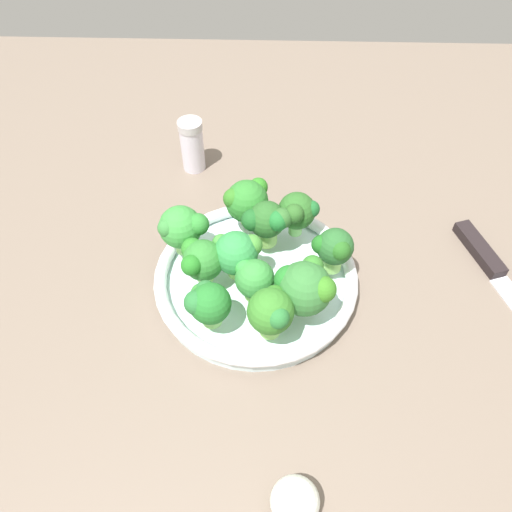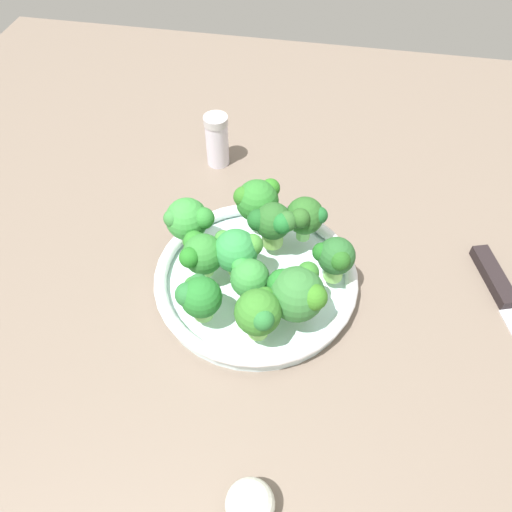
{
  "view_description": "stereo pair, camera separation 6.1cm",
  "coord_description": "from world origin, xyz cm",
  "px_view_note": "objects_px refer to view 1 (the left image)",
  "views": [
    {
      "loc": [
        40.89,
        3.59,
        52.67
      ],
      "look_at": [
        0.99,
        2.38,
        5.93
      ],
      "focal_mm": 35.65,
      "sensor_mm": 36.0,
      "label": 1
    },
    {
      "loc": [
        40.23,
        9.7,
        52.67
      ],
      "look_at": [
        0.99,
        2.38,
        5.93
      ],
      "focal_mm": 35.65,
      "sensor_mm": 36.0,
      "label": 2
    }
  ],
  "objects_px": {
    "bowl": "(256,279)",
    "pepper_shaker": "(192,145)",
    "broccoli_floret_6": "(201,260)",
    "garlic_bulb": "(295,501)",
    "broccoli_floret_8": "(304,287)",
    "knife": "(499,276)",
    "broccoli_floret_0": "(247,201)",
    "broccoli_floret_1": "(334,246)",
    "broccoli_floret_7": "(182,228)",
    "broccoli_floret_9": "(253,278)",
    "broccoli_floret_3": "(268,221)",
    "broccoli_floret_4": "(271,312)",
    "broccoli_floret_10": "(237,253)",
    "broccoli_floret_5": "(298,212)",
    "broccoli_floret_2": "(207,302)"
  },
  "relations": [
    {
      "from": "bowl",
      "to": "pepper_shaker",
      "type": "bearing_deg",
      "value": -155.83
    },
    {
      "from": "broccoli_floret_6",
      "to": "garlic_bulb",
      "type": "xyz_separation_m",
      "value": [
        0.25,
        0.11,
        -0.04
      ]
    },
    {
      "from": "broccoli_floret_6",
      "to": "pepper_shaker",
      "type": "height_order",
      "value": "broccoli_floret_6"
    },
    {
      "from": "broccoli_floret_8",
      "to": "knife",
      "type": "distance_m",
      "value": 0.28
    },
    {
      "from": "broccoli_floret_0",
      "to": "broccoli_floret_1",
      "type": "bearing_deg",
      "value": 55.05
    },
    {
      "from": "broccoli_floret_7",
      "to": "broccoli_floret_8",
      "type": "bearing_deg",
      "value": 60.43
    },
    {
      "from": "broccoli_floret_1",
      "to": "broccoli_floret_6",
      "type": "xyz_separation_m",
      "value": [
        0.02,
        -0.16,
        -0.0
      ]
    },
    {
      "from": "broccoli_floret_1",
      "to": "broccoli_floret_0",
      "type": "bearing_deg",
      "value": -124.95
    },
    {
      "from": "broccoli_floret_9",
      "to": "broccoli_floret_1",
      "type": "bearing_deg",
      "value": 115.88
    },
    {
      "from": "broccoli_floret_3",
      "to": "broccoli_floret_4",
      "type": "bearing_deg",
      "value": 2.65
    },
    {
      "from": "broccoli_floret_3",
      "to": "knife",
      "type": "xyz_separation_m",
      "value": [
        0.03,
        0.3,
        -0.06
      ]
    },
    {
      "from": "broccoli_floret_3",
      "to": "garlic_bulb",
      "type": "xyz_separation_m",
      "value": [
        0.32,
        0.03,
        -0.05
      ]
    },
    {
      "from": "broccoli_floret_9",
      "to": "broccoli_floret_10",
      "type": "height_order",
      "value": "broccoli_floret_10"
    },
    {
      "from": "broccoli_floret_3",
      "to": "broccoli_floret_6",
      "type": "height_order",
      "value": "broccoli_floret_3"
    },
    {
      "from": "broccoli_floret_7",
      "to": "garlic_bulb",
      "type": "xyz_separation_m",
      "value": [
        0.3,
        0.14,
        -0.05
      ]
    },
    {
      "from": "broccoli_floret_8",
      "to": "broccoli_floret_10",
      "type": "relative_size",
      "value": 1.06
    },
    {
      "from": "broccoli_floret_3",
      "to": "pepper_shaker",
      "type": "relative_size",
      "value": 0.75
    },
    {
      "from": "bowl",
      "to": "broccoli_floret_0",
      "type": "distance_m",
      "value": 0.1
    },
    {
      "from": "bowl",
      "to": "broccoli_floret_4",
      "type": "relative_size",
      "value": 3.88
    },
    {
      "from": "broccoli_floret_4",
      "to": "broccoli_floret_7",
      "type": "xyz_separation_m",
      "value": [
        -0.12,
        -0.11,
        0.0
      ]
    },
    {
      "from": "broccoli_floret_6",
      "to": "knife",
      "type": "height_order",
      "value": "broccoli_floret_6"
    },
    {
      "from": "broccoli_floret_5",
      "to": "knife",
      "type": "distance_m",
      "value": 0.28
    },
    {
      "from": "broccoli_floret_0",
      "to": "broccoli_floret_6",
      "type": "bearing_deg",
      "value": -26.75
    },
    {
      "from": "broccoli_floret_9",
      "to": "broccoli_floret_6",
      "type": "bearing_deg",
      "value": -110.16
    },
    {
      "from": "broccoli_floret_3",
      "to": "broccoli_floret_10",
      "type": "bearing_deg",
      "value": -34.64
    },
    {
      "from": "broccoli_floret_3",
      "to": "broccoli_floret_7",
      "type": "height_order",
      "value": "broccoli_floret_7"
    },
    {
      "from": "garlic_bulb",
      "to": "pepper_shaker",
      "type": "height_order",
      "value": "pepper_shaker"
    },
    {
      "from": "broccoli_floret_2",
      "to": "broccoli_floret_10",
      "type": "relative_size",
      "value": 0.9
    },
    {
      "from": "broccoli_floret_2",
      "to": "pepper_shaker",
      "type": "xyz_separation_m",
      "value": [
        -0.31,
        -0.05,
        -0.02
      ]
    },
    {
      "from": "broccoli_floret_2",
      "to": "knife",
      "type": "distance_m",
      "value": 0.39
    },
    {
      "from": "broccoli_floret_3",
      "to": "broccoli_floret_9",
      "type": "bearing_deg",
      "value": -10.2
    },
    {
      "from": "garlic_bulb",
      "to": "broccoli_floret_6",
      "type": "bearing_deg",
      "value": -156.72
    },
    {
      "from": "broccoli_floret_6",
      "to": "broccoli_floret_9",
      "type": "distance_m",
      "value": 0.07
    },
    {
      "from": "broccoli_floret_4",
      "to": "broccoli_floret_5",
      "type": "bearing_deg",
      "value": 168.36
    },
    {
      "from": "broccoli_floret_0",
      "to": "knife",
      "type": "distance_m",
      "value": 0.34
    },
    {
      "from": "broccoli_floret_9",
      "to": "garlic_bulb",
      "type": "distance_m",
      "value": 0.24
    },
    {
      "from": "broccoli_floret_4",
      "to": "broccoli_floret_6",
      "type": "height_order",
      "value": "broccoli_floret_4"
    },
    {
      "from": "broccoli_floret_0",
      "to": "knife",
      "type": "bearing_deg",
      "value": 78.62
    },
    {
      "from": "bowl",
      "to": "garlic_bulb",
      "type": "relative_size",
      "value": 5.54
    },
    {
      "from": "broccoli_floret_5",
      "to": "broccoli_floret_7",
      "type": "bearing_deg",
      "value": -76.46
    },
    {
      "from": "broccoli_floret_0",
      "to": "broccoli_floret_1",
      "type": "relative_size",
      "value": 1.07
    },
    {
      "from": "knife",
      "to": "pepper_shaker",
      "type": "distance_m",
      "value": 0.48
    },
    {
      "from": "pepper_shaker",
      "to": "garlic_bulb",
      "type": "bearing_deg",
      "value": 16.62
    },
    {
      "from": "broccoli_floret_1",
      "to": "broccoli_floret_6",
      "type": "distance_m",
      "value": 0.16
    },
    {
      "from": "broccoli_floret_3",
      "to": "broccoli_floret_5",
      "type": "distance_m",
      "value": 0.04
    },
    {
      "from": "pepper_shaker",
      "to": "knife",
      "type": "bearing_deg",
      "value": 63.11
    },
    {
      "from": "broccoli_floret_2",
      "to": "pepper_shaker",
      "type": "bearing_deg",
      "value": -170.12
    },
    {
      "from": "broccoli_floret_1",
      "to": "broccoli_floret_9",
      "type": "relative_size",
      "value": 1.12
    },
    {
      "from": "knife",
      "to": "broccoli_floret_5",
      "type": "bearing_deg",
      "value": -99.91
    },
    {
      "from": "broccoli_floret_8",
      "to": "knife",
      "type": "xyz_separation_m",
      "value": [
        -0.07,
        0.26,
        -0.06
      ]
    }
  ]
}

